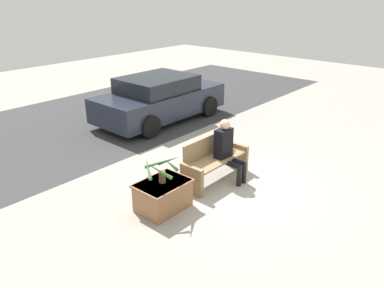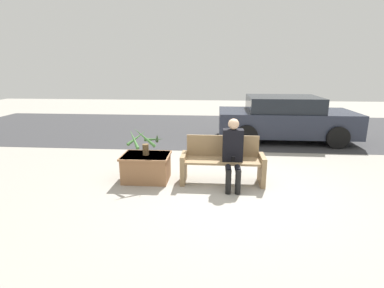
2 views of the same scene
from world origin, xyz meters
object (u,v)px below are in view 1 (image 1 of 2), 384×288
bench (214,160)px  potted_plant (161,168)px  parked_car (160,98)px  person_seated (227,148)px  planter_box (163,194)px

bench → potted_plant: (-1.52, -0.02, 0.39)m
bench → parked_car: parked_car is taller
bench → person_seated: (0.18, -0.19, 0.29)m
bench → planter_box: size_ratio=1.72×
person_seated → bench: bearing=133.9°
person_seated → parked_car: size_ratio=0.32×
parked_car → bench: bearing=-118.4°
person_seated → potted_plant: bearing=174.1°
person_seated → potted_plant: 1.71m
person_seated → planter_box: bearing=174.6°
potted_plant → parked_car: parked_car is taller
person_seated → potted_plant: size_ratio=1.73×
person_seated → planter_box: (-1.70, 0.16, -0.42)m
bench → parked_car: bearing=61.6°
bench → person_seated: 0.39m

